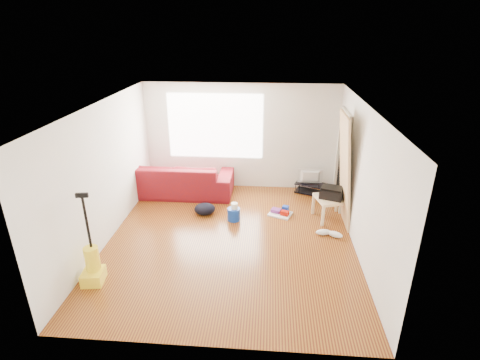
# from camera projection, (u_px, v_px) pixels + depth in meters

# --- Properties ---
(room) EXTENTS (4.51, 5.01, 2.51)m
(room) POSITION_uv_depth(u_px,v_px,m) (235.00, 175.00, 6.61)
(room) COLOR #4D1E10
(room) RESTS_ON ground
(sofa) EXTENTS (2.59, 1.01, 0.76)m
(sofa) POSITION_uv_depth(u_px,v_px,m) (178.00, 193.00, 8.86)
(sofa) COLOR #530E1C
(sofa) RESTS_ON ground
(tv_stand) EXTENTS (0.74, 0.58, 0.24)m
(tv_stand) POSITION_uv_depth(u_px,v_px,m) (310.00, 188.00, 8.83)
(tv_stand) COLOR black
(tv_stand) RESTS_ON ground
(tv) EXTENTS (0.58, 0.08, 0.33)m
(tv) POSITION_uv_depth(u_px,v_px,m) (310.00, 177.00, 8.72)
(tv) COLOR black
(tv) RESTS_ON tv_stand
(side_table) EXTENTS (0.71, 0.71, 0.47)m
(side_table) POSITION_uv_depth(u_px,v_px,m) (331.00, 201.00, 7.58)
(side_table) COLOR #D5BA88
(side_table) RESTS_ON ground
(printer) EXTENTS (0.53, 0.47, 0.23)m
(printer) POSITION_uv_depth(u_px,v_px,m) (332.00, 192.00, 7.51)
(printer) COLOR black
(printer) RESTS_ON side_table
(bucket) EXTENTS (0.30, 0.30, 0.26)m
(bucket) POSITION_uv_depth(u_px,v_px,m) (234.00, 220.00, 7.67)
(bucket) COLOR #0E36A6
(bucket) RESTS_ON ground
(toilet_paper) EXTENTS (0.13, 0.13, 0.12)m
(toilet_paper) POSITION_uv_depth(u_px,v_px,m) (234.00, 212.00, 7.59)
(toilet_paper) COLOR white
(toilet_paper) RESTS_ON bucket
(cleaning_tray) EXTENTS (0.55, 0.50, 0.16)m
(cleaning_tray) POSITION_uv_depth(u_px,v_px,m) (281.00, 212.00, 7.86)
(cleaning_tray) COLOR white
(cleaning_tray) RESTS_ON ground
(backpack) EXTENTS (0.49, 0.41, 0.24)m
(backpack) POSITION_uv_depth(u_px,v_px,m) (205.00, 214.00, 7.90)
(backpack) COLOR black
(backpack) RESTS_ON ground
(sneakers) EXTENTS (0.52, 0.26, 0.12)m
(sneakers) POSITION_uv_depth(u_px,v_px,m) (329.00, 233.00, 7.07)
(sneakers) COLOR white
(sneakers) RESTS_ON ground
(vacuum) EXTENTS (0.35, 0.39, 1.49)m
(vacuum) POSITION_uv_depth(u_px,v_px,m) (93.00, 266.00, 5.77)
(vacuum) COLOR yellow
(vacuum) RESTS_ON ground
(door_panel) EXTENTS (0.28, 0.89, 2.22)m
(door_panel) POSITION_uv_depth(u_px,v_px,m) (339.00, 221.00, 7.61)
(door_panel) COLOR tan
(door_panel) RESTS_ON ground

